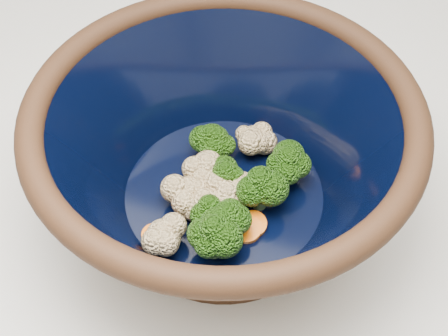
# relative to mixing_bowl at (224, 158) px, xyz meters

# --- Properties ---
(mixing_bowl) EXTENTS (0.41, 0.41, 0.16)m
(mixing_bowl) POSITION_rel_mixing_bowl_xyz_m (0.00, 0.00, 0.00)
(mixing_bowl) COLOR black
(mixing_bowl) RESTS_ON counter
(vegetable_pile) EXTENTS (0.13, 0.19, 0.06)m
(vegetable_pile) POSITION_rel_mixing_bowl_xyz_m (0.01, -0.01, -0.03)
(vegetable_pile) COLOR #608442
(vegetable_pile) RESTS_ON mixing_bowl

